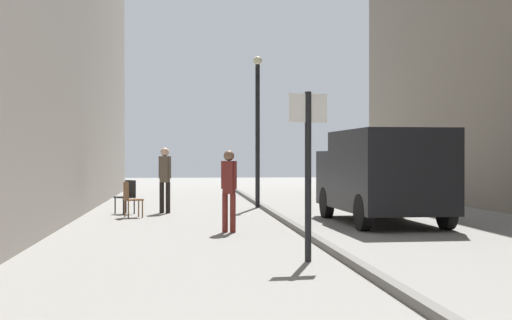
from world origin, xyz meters
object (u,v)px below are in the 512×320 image
at_px(pedestrian_main_foreground, 165,175).
at_px(cafe_chair_by_doorway, 130,197).
at_px(pedestrian_mid_block, 229,185).
at_px(street_sign_post, 308,161).
at_px(lamp_post, 258,121).
at_px(cafe_chair_near_window, 127,194).
at_px(delivery_van, 382,173).

xyz_separation_m(pedestrian_main_foreground, cafe_chair_by_doorway, (-0.87, -1.42, -0.53)).
distance_m(pedestrian_mid_block, street_sign_post, 4.49).
bearing_deg(lamp_post, cafe_chair_near_window, -151.88).
relative_size(pedestrian_mid_block, cafe_chair_near_window, 1.85).
distance_m(street_sign_post, cafe_chair_by_doorway, 8.99).
relative_size(pedestrian_main_foreground, cafe_chair_by_doorway, 1.98).
distance_m(street_sign_post, lamp_post, 11.75).
bearing_deg(delivery_van, cafe_chair_by_doorway, 157.51).
bearing_deg(delivery_van, street_sign_post, -117.39).
height_order(pedestrian_main_foreground, pedestrian_mid_block, pedestrian_main_foreground).
relative_size(pedestrian_main_foreground, lamp_post, 0.39).
height_order(delivery_van, cafe_chair_by_doorway, delivery_van).
distance_m(street_sign_post, cafe_chair_near_window, 10.25).
bearing_deg(cafe_chair_near_window, pedestrian_mid_block, 163.56).
distance_m(lamp_post, cafe_chair_near_window, 4.92).
xyz_separation_m(street_sign_post, lamp_post, (0.45, 11.68, 1.18)).
xyz_separation_m(street_sign_post, cafe_chair_by_doorway, (-3.27, 8.31, -1.00)).
distance_m(pedestrian_main_foreground, delivery_van, 6.44).
bearing_deg(pedestrian_main_foreground, cafe_chair_by_doorway, -102.70).
distance_m(pedestrian_mid_block, cafe_chair_near_window, 5.83).
bearing_deg(street_sign_post, cafe_chair_near_window, -78.01).
bearing_deg(street_sign_post, cafe_chair_by_doorway, -76.28).
bearing_deg(pedestrian_mid_block, cafe_chair_by_doorway, 142.78).
relative_size(pedestrian_main_foreground, delivery_van, 0.38).
height_order(pedestrian_mid_block, cafe_chair_by_doorway, pedestrian_mid_block).
relative_size(pedestrian_mid_block, cafe_chair_by_doorway, 1.85).
bearing_deg(street_sign_post, pedestrian_mid_block, -85.71).
relative_size(pedestrian_mid_block, delivery_van, 0.35).
bearing_deg(lamp_post, cafe_chair_by_doorway, -137.84).
relative_size(cafe_chair_near_window, cafe_chair_by_doorway, 1.00).
distance_m(pedestrian_mid_block, delivery_van, 4.14).
xyz_separation_m(street_sign_post, cafe_chair_near_window, (-3.44, 9.60, -1.00)).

